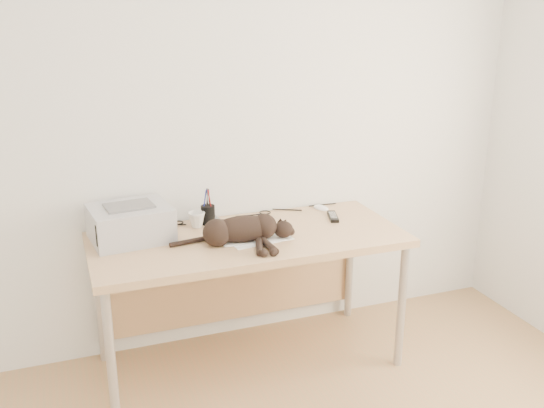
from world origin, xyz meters
name	(u,v)px	position (x,y,z in m)	size (l,w,h in m)	color
wall_back	(227,116)	(0.00, 1.75, 1.30)	(3.50, 3.50, 0.00)	white
desk	(244,254)	(0.00, 1.48, 0.61)	(1.60, 0.70, 0.74)	tan
printer	(130,223)	(-0.57, 1.55, 0.83)	(0.42, 0.37, 0.18)	#BABABF
papers	(254,237)	(0.02, 1.36, 0.74)	(0.37, 0.27, 0.01)	white
cat	(239,231)	(-0.07, 1.32, 0.80)	(0.62, 0.31, 0.14)	black
mug	(197,220)	(-0.22, 1.61, 0.78)	(0.09, 0.09, 0.08)	white
pen_cup	(208,214)	(-0.15, 1.64, 0.79)	(0.08, 0.08, 0.19)	black
remote_grey	(215,221)	(-0.11, 1.64, 0.75)	(0.05, 0.19, 0.02)	slate
remote_black	(333,217)	(0.53, 1.49, 0.75)	(0.05, 0.16, 0.02)	black
mouse	(321,206)	(0.53, 1.67, 0.76)	(0.06, 0.11, 0.03)	white
cable_tangle	(231,216)	(0.00, 1.70, 0.75)	(1.36, 0.07, 0.01)	black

